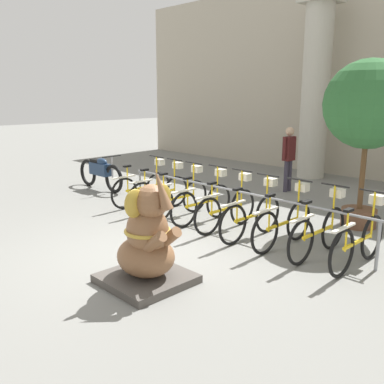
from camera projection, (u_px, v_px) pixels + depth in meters
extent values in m
plane|color=slate|center=(150.00, 254.00, 6.87)|extent=(60.00, 60.00, 0.00)
cylinder|color=#BCB7A8|center=(315.00, 94.00, 12.60)|extent=(0.81, 0.81, 5.00)
cube|color=#BCB7A8|center=(321.00, 0.00, 12.01)|extent=(1.01, 1.01, 0.16)
cylinder|color=gray|center=(140.00, 187.00, 10.05)|extent=(0.05, 0.05, 0.75)
cylinder|color=gray|center=(378.00, 246.00, 6.15)|extent=(0.05, 0.05, 0.75)
cylinder|color=gray|center=(231.00, 190.00, 8.01)|extent=(5.69, 0.04, 0.04)
torus|color=black|center=(158.00, 187.00, 10.11)|extent=(0.05, 0.71, 0.71)
torus|color=black|center=(124.00, 193.00, 9.45)|extent=(0.05, 0.71, 0.71)
cube|color=yellow|center=(142.00, 188.00, 9.77)|extent=(0.04, 0.88, 0.04)
cube|color=silver|center=(124.00, 177.00, 9.36)|extent=(0.06, 0.59, 0.03)
cylinder|color=yellow|center=(128.00, 180.00, 9.45)|extent=(0.03, 0.03, 0.58)
cube|color=black|center=(127.00, 166.00, 9.38)|extent=(0.08, 0.18, 0.04)
cylinder|color=yellow|center=(157.00, 172.00, 10.00)|extent=(0.03, 0.03, 0.73)
cylinder|color=black|center=(156.00, 157.00, 9.92)|extent=(0.48, 0.03, 0.03)
cube|color=silver|center=(160.00, 162.00, 10.02)|extent=(0.20, 0.16, 0.14)
torus|color=black|center=(176.00, 191.00, 9.66)|extent=(0.05, 0.71, 0.71)
torus|color=black|center=(142.00, 199.00, 9.00)|extent=(0.05, 0.71, 0.71)
cube|color=yellow|center=(159.00, 193.00, 9.32)|extent=(0.04, 0.88, 0.04)
cube|color=silver|center=(141.00, 181.00, 8.91)|extent=(0.06, 0.59, 0.03)
cylinder|color=yellow|center=(145.00, 184.00, 9.00)|extent=(0.03, 0.03, 0.58)
cube|color=black|center=(145.00, 170.00, 8.93)|extent=(0.08, 0.18, 0.04)
cylinder|color=yellow|center=(174.00, 176.00, 9.55)|extent=(0.03, 0.03, 0.73)
cylinder|color=black|center=(174.00, 160.00, 9.47)|extent=(0.48, 0.03, 0.03)
cube|color=silver|center=(178.00, 165.00, 9.57)|extent=(0.20, 0.16, 0.14)
torus|color=black|center=(195.00, 196.00, 9.20)|extent=(0.05, 0.71, 0.71)
torus|color=black|center=(160.00, 204.00, 8.53)|extent=(0.05, 0.71, 0.71)
cube|color=yellow|center=(178.00, 198.00, 8.85)|extent=(0.04, 0.88, 0.04)
cube|color=silver|center=(160.00, 186.00, 8.45)|extent=(0.06, 0.59, 0.03)
cylinder|color=yellow|center=(164.00, 189.00, 8.54)|extent=(0.03, 0.03, 0.58)
cube|color=black|center=(163.00, 174.00, 8.47)|extent=(0.08, 0.18, 0.04)
cylinder|color=yellow|center=(194.00, 180.00, 9.09)|extent=(0.03, 0.03, 0.73)
cylinder|color=black|center=(194.00, 163.00, 9.01)|extent=(0.48, 0.03, 0.03)
cube|color=silver|center=(197.00, 169.00, 9.11)|extent=(0.20, 0.16, 0.14)
torus|color=black|center=(218.00, 201.00, 8.79)|extent=(0.05, 0.71, 0.71)
torus|color=black|center=(184.00, 210.00, 8.13)|extent=(0.05, 0.71, 0.71)
cube|color=yellow|center=(202.00, 203.00, 8.45)|extent=(0.04, 0.88, 0.04)
cube|color=silver|center=(184.00, 191.00, 8.04)|extent=(0.06, 0.59, 0.03)
cylinder|color=yellow|center=(188.00, 194.00, 8.13)|extent=(0.03, 0.03, 0.58)
cube|color=black|center=(188.00, 178.00, 8.06)|extent=(0.08, 0.18, 0.04)
cylinder|color=yellow|center=(217.00, 184.00, 8.68)|extent=(0.03, 0.03, 0.73)
cylinder|color=black|center=(218.00, 166.00, 8.60)|extent=(0.48, 0.03, 0.03)
cube|color=silver|center=(221.00, 173.00, 8.70)|extent=(0.20, 0.16, 0.14)
torus|color=black|center=(242.00, 207.00, 8.34)|extent=(0.05, 0.71, 0.71)
torus|color=black|center=(208.00, 217.00, 7.68)|extent=(0.05, 0.71, 0.71)
cube|color=yellow|center=(226.00, 209.00, 8.00)|extent=(0.04, 0.88, 0.04)
cube|color=silver|center=(208.00, 197.00, 7.60)|extent=(0.06, 0.59, 0.03)
cylinder|color=yellow|center=(212.00, 200.00, 7.68)|extent=(0.03, 0.03, 0.58)
cube|color=black|center=(212.00, 183.00, 7.61)|extent=(0.08, 0.18, 0.04)
cylinder|color=yellow|center=(242.00, 189.00, 8.24)|extent=(0.03, 0.03, 0.73)
cylinder|color=black|center=(242.00, 170.00, 8.15)|extent=(0.48, 0.03, 0.03)
cube|color=silver|center=(245.00, 177.00, 8.25)|extent=(0.20, 0.16, 0.14)
torus|color=black|center=(267.00, 214.00, 7.86)|extent=(0.05, 0.71, 0.71)
torus|color=black|center=(233.00, 225.00, 7.20)|extent=(0.05, 0.71, 0.71)
cube|color=yellow|center=(251.00, 216.00, 7.52)|extent=(0.04, 0.88, 0.04)
cube|color=silver|center=(233.00, 204.00, 7.12)|extent=(0.06, 0.59, 0.03)
cylinder|color=yellow|center=(237.00, 207.00, 7.20)|extent=(0.03, 0.03, 0.58)
cube|color=black|center=(238.00, 189.00, 7.13)|extent=(0.08, 0.18, 0.04)
cylinder|color=yellow|center=(267.00, 195.00, 7.75)|extent=(0.03, 0.03, 0.73)
cylinder|color=black|center=(268.00, 175.00, 7.67)|extent=(0.48, 0.03, 0.03)
cube|color=silver|center=(271.00, 182.00, 7.77)|extent=(0.20, 0.16, 0.14)
torus|color=black|center=(299.00, 221.00, 7.44)|extent=(0.05, 0.71, 0.71)
torus|color=black|center=(265.00, 233.00, 6.78)|extent=(0.05, 0.71, 0.71)
cube|color=yellow|center=(283.00, 224.00, 7.10)|extent=(0.04, 0.88, 0.04)
cube|color=silver|center=(266.00, 211.00, 6.70)|extent=(0.06, 0.59, 0.03)
cylinder|color=yellow|center=(269.00, 214.00, 6.78)|extent=(0.03, 0.03, 0.58)
cube|color=black|center=(270.00, 195.00, 6.71)|extent=(0.08, 0.18, 0.04)
cylinder|color=yellow|center=(298.00, 201.00, 7.33)|extent=(0.03, 0.03, 0.73)
cylinder|color=black|center=(300.00, 180.00, 7.25)|extent=(0.48, 0.03, 0.03)
cube|color=silver|center=(302.00, 187.00, 7.35)|extent=(0.20, 0.16, 0.14)
torus|color=black|center=(333.00, 228.00, 7.02)|extent=(0.05, 0.71, 0.71)
torus|color=black|center=(301.00, 242.00, 6.35)|extent=(0.05, 0.71, 0.71)
cube|color=yellow|center=(318.00, 232.00, 6.67)|extent=(0.04, 0.88, 0.04)
cube|color=silver|center=(302.00, 219.00, 6.27)|extent=(0.06, 0.59, 0.03)
cylinder|color=yellow|center=(306.00, 222.00, 6.35)|extent=(0.03, 0.03, 0.58)
cube|color=black|center=(307.00, 202.00, 6.28)|extent=(0.08, 0.18, 0.04)
cylinder|color=yellow|center=(334.00, 207.00, 6.91)|extent=(0.03, 0.03, 0.73)
cylinder|color=black|center=(335.00, 185.00, 6.82)|extent=(0.48, 0.03, 0.03)
cube|color=silver|center=(338.00, 193.00, 6.92)|extent=(0.20, 0.16, 0.14)
torus|color=black|center=(372.00, 237.00, 6.58)|extent=(0.05, 0.71, 0.71)
torus|color=black|center=(342.00, 253.00, 5.92)|extent=(0.05, 0.71, 0.71)
cube|color=yellow|center=(358.00, 242.00, 6.24)|extent=(0.04, 0.88, 0.04)
cube|color=silver|center=(344.00, 228.00, 5.84)|extent=(0.06, 0.59, 0.03)
cylinder|color=yellow|center=(347.00, 232.00, 5.92)|extent=(0.03, 0.03, 0.58)
cube|color=black|center=(349.00, 210.00, 5.85)|extent=(0.08, 0.18, 0.04)
cylinder|color=yellow|center=(373.00, 215.00, 6.47)|extent=(0.03, 0.03, 0.73)
cylinder|color=black|center=(375.00, 192.00, 6.39)|extent=(0.48, 0.03, 0.03)
cube|color=silver|center=(377.00, 200.00, 6.49)|extent=(0.20, 0.16, 0.14)
cube|color=#4C4742|center=(146.00, 279.00, 5.82)|extent=(1.08, 1.08, 0.11)
ellipsoid|color=brown|center=(146.00, 256.00, 5.75)|extent=(0.84, 0.74, 0.54)
ellipsoid|color=brown|center=(147.00, 231.00, 5.63)|extent=(0.59, 0.54, 0.69)
sphere|color=brown|center=(152.00, 201.00, 5.47)|extent=(0.44, 0.44, 0.44)
ellipsoid|color=#B79333|center=(162.00, 198.00, 5.66)|extent=(0.08, 0.32, 0.37)
ellipsoid|color=#B79333|center=(135.00, 204.00, 5.36)|extent=(0.08, 0.32, 0.37)
cone|color=brown|center=(161.00, 189.00, 5.29)|extent=(0.38, 0.16, 0.56)
cylinder|color=brown|center=(168.00, 239.00, 5.54)|extent=(0.44, 0.15, 0.39)
cylinder|color=brown|center=(153.00, 243.00, 5.38)|extent=(0.44, 0.15, 0.39)
torus|color=#B79333|center=(147.00, 231.00, 5.63)|extent=(0.62, 0.62, 0.05)
torus|color=black|center=(114.00, 179.00, 10.97)|extent=(0.74, 0.09, 0.74)
torus|color=black|center=(88.00, 173.00, 11.84)|extent=(0.74, 0.09, 0.74)
cube|color=navy|center=(100.00, 169.00, 11.37)|extent=(0.75, 0.22, 0.32)
ellipsoid|color=navy|center=(102.00, 162.00, 11.25)|extent=(0.40, 0.20, 0.20)
cube|color=black|center=(96.00, 161.00, 11.45)|extent=(0.36, 0.18, 0.08)
cylinder|color=#99999E|center=(112.00, 168.00, 10.94)|extent=(0.04, 0.04, 0.56)
cylinder|color=black|center=(112.00, 156.00, 10.87)|extent=(0.03, 0.55, 0.03)
cylinder|color=#383342|center=(289.00, 176.00, 11.20)|extent=(0.11, 0.11, 0.82)
cylinder|color=#383342|center=(286.00, 176.00, 11.09)|extent=(0.11, 0.11, 0.82)
cube|color=#4C1919|center=(289.00, 149.00, 10.98)|extent=(0.20, 0.32, 0.62)
sphere|color=tan|center=(290.00, 131.00, 10.88)|extent=(0.22, 0.22, 0.22)
cylinder|color=#4C1919|center=(293.00, 147.00, 11.11)|extent=(0.07, 0.07, 0.55)
cylinder|color=#4C1919|center=(285.00, 148.00, 10.84)|extent=(0.07, 0.07, 0.55)
cylinder|color=brown|center=(359.00, 217.00, 8.25)|extent=(0.66, 0.66, 0.36)
cylinder|color=brown|center=(362.00, 175.00, 8.07)|extent=(0.10, 0.10, 1.31)
sphere|color=#2D6633|center=(369.00, 104.00, 7.77)|extent=(1.63, 1.63, 1.63)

